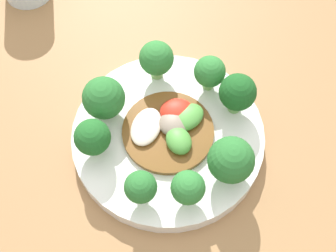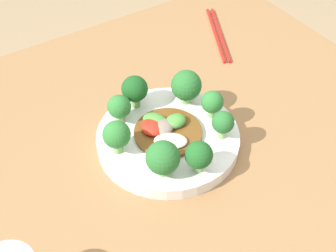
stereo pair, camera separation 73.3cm
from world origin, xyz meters
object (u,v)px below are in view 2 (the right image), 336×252
at_px(plate, 168,138).
at_px(stirfry_center, 165,129).
at_px(broccoli_west, 117,135).
at_px(chopsticks, 218,34).
at_px(broccoli_southeast, 223,123).
at_px(broccoli_northwest, 119,107).
at_px(broccoli_east, 212,102).
at_px(broccoli_south, 199,155).
at_px(broccoli_northeast, 186,86).
at_px(broccoli_southwest, 163,158).
at_px(broccoli_north, 135,89).

relative_size(plate, stirfry_center, 2.11).
relative_size(broccoli_west, chopsticks, 0.31).
bearing_deg(broccoli_west, broccoli_southeast, -22.00).
xyz_separation_m(broccoli_northwest, broccoli_west, (-0.04, -0.06, 0.00)).
relative_size(plate, broccoli_northwest, 4.51).
distance_m(plate, broccoli_east, 0.11).
xyz_separation_m(broccoli_south, stirfry_center, (-0.00, 0.10, -0.03)).
bearing_deg(broccoli_northwest, broccoli_south, -73.20).
height_order(broccoli_east, broccoli_northeast, broccoli_northeast).
relative_size(broccoli_southeast, broccoli_northwest, 0.96).
bearing_deg(broccoli_southwest, broccoli_south, -26.92).
xyz_separation_m(broccoli_west, chopsticks, (0.39, 0.22, -0.06)).
height_order(broccoli_north, broccoli_northeast, broccoli_northeast).
xyz_separation_m(broccoli_east, broccoli_southwest, (-0.15, -0.07, 0.00)).
relative_size(broccoli_north, broccoli_northeast, 0.97).
relative_size(broccoli_west, broccoli_south, 1.07).
bearing_deg(broccoli_southeast, broccoli_southwest, -174.10).
bearing_deg(broccoli_south, stirfry_center, 90.00).
relative_size(broccoli_south, broccoli_southwest, 0.92).
bearing_deg(plate, stirfry_center, 122.06).
distance_m(broccoli_north, broccoli_west, 0.12).
xyz_separation_m(broccoli_north, broccoli_northwest, (-0.05, -0.02, -0.01)).
bearing_deg(broccoli_south, broccoli_west, 129.82).
bearing_deg(broccoli_west, broccoli_southwest, -64.73).
bearing_deg(broccoli_northwest, broccoli_east, -28.00).
distance_m(broccoli_west, broccoli_south, 0.14).
relative_size(broccoli_west, broccoli_northeast, 0.94).
distance_m(broccoli_southwest, stirfry_center, 0.10).
relative_size(broccoli_southwest, chopsticks, 0.31).
bearing_deg(chopsticks, broccoli_north, -156.07).
relative_size(plate, broccoli_southwest, 3.98).
bearing_deg(broccoli_northwest, chopsticks, 24.23).
bearing_deg(plate, broccoli_east, -2.24).
bearing_deg(broccoli_east, broccoli_west, 175.19).
distance_m(broccoli_east, broccoli_northeast, 0.06).
bearing_deg(chopsticks, broccoli_east, -129.86).
bearing_deg(chopsticks, broccoli_southwest, -138.82).
distance_m(broccoli_south, broccoli_east, 0.14).
bearing_deg(broccoli_southwest, stirfry_center, 55.64).
xyz_separation_m(broccoli_southeast, broccoli_southwest, (-0.13, -0.01, 0.00)).
bearing_deg(broccoli_west, chopsticks, 29.66).
xyz_separation_m(broccoli_southeast, stirfry_center, (-0.08, 0.06, -0.02)).
height_order(plate, stirfry_center, stirfry_center).
bearing_deg(broccoli_northeast, broccoli_west, -165.66).
xyz_separation_m(plate, broccoli_east, (0.09, -0.00, 0.05)).
relative_size(broccoli_southeast, broccoli_east, 1.00).
bearing_deg(chopsticks, broccoli_northwest, -155.77).
height_order(plate, broccoli_southwest, broccoli_southwest).
xyz_separation_m(broccoli_southeast, broccoli_east, (0.02, 0.05, -0.00)).
bearing_deg(broccoli_northwest, broccoli_southwest, -89.96).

